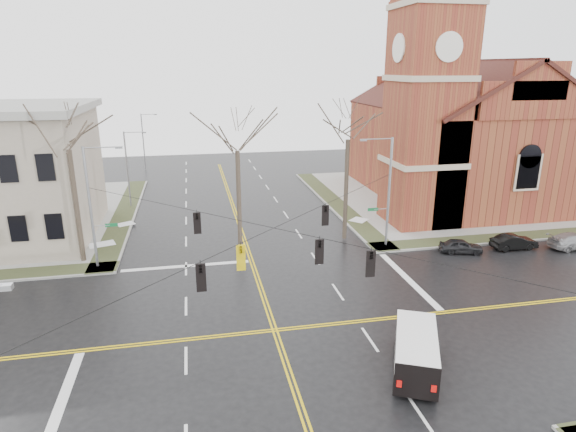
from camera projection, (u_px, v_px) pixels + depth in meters
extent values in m
plane|color=black|center=(275.00, 330.00, 27.57)|extent=(120.00, 120.00, 0.00)
cube|color=gray|center=(450.00, 197.00, 55.68)|extent=(30.00, 30.00, 0.15)
cube|color=#31391F|center=(336.00, 202.00, 53.05)|extent=(2.00, 30.00, 0.02)
cube|color=#31391F|center=(530.00, 235.00, 42.74)|extent=(30.00, 2.00, 0.02)
cube|color=#31391F|center=(124.00, 214.00, 48.80)|extent=(2.00, 30.00, 0.02)
cube|color=gold|center=(273.00, 330.00, 27.55)|extent=(0.12, 100.00, 0.01)
cube|color=gold|center=(277.00, 330.00, 27.59)|extent=(0.12, 100.00, 0.01)
cube|color=gold|center=(275.00, 331.00, 27.46)|extent=(100.00, 0.12, 0.01)
cube|color=gold|center=(274.00, 329.00, 27.68)|extent=(100.00, 0.12, 0.01)
cube|color=silver|center=(186.00, 266.00, 36.45)|extent=(9.50, 0.50, 0.01)
cube|color=silver|center=(57.00, 414.00, 20.90)|extent=(0.50, 9.50, 0.01)
cube|color=silver|center=(408.00, 279.00, 34.24)|extent=(0.50, 9.50, 0.01)
cube|color=maroon|center=(426.00, 118.00, 43.74)|extent=(6.00, 6.00, 20.00)
cube|color=#B9A78E|center=(435.00, 5.00, 40.92)|extent=(6.30, 6.30, 0.50)
cylinder|color=silver|center=(449.00, 47.00, 39.10)|extent=(2.40, 0.15, 2.40)
cylinder|color=silver|center=(399.00, 48.00, 41.38)|extent=(0.15, 2.40, 2.40)
cube|color=maroon|center=(458.00, 153.00, 55.35)|extent=(18.00, 24.00, 10.00)
cube|color=maroon|center=(403.00, 193.00, 48.82)|extent=(2.00, 5.00, 4.40)
cylinder|color=gray|center=(389.00, 193.00, 39.13)|extent=(0.20, 0.20, 9.00)
cylinder|color=gray|center=(381.00, 209.00, 39.42)|extent=(1.20, 0.06, 0.06)
cube|color=#0F5C2E|center=(373.00, 209.00, 39.29)|extent=(0.90, 0.04, 0.25)
cylinder|color=gray|center=(378.00, 139.00, 37.60)|extent=(2.40, 0.08, 0.08)
cube|color=gray|center=(363.00, 140.00, 37.39)|extent=(0.50, 0.22, 0.15)
cylinder|color=gray|center=(90.00, 208.00, 34.78)|extent=(0.20, 0.20, 9.00)
cylinder|color=gray|center=(101.00, 226.00, 35.29)|extent=(1.20, 0.06, 0.06)
cube|color=#0F5C2E|center=(111.00, 225.00, 35.42)|extent=(0.90, 0.04, 0.25)
cylinder|color=gray|center=(101.00, 147.00, 33.70)|extent=(2.40, 0.08, 0.08)
cube|color=gray|center=(119.00, 148.00, 33.94)|extent=(0.50, 0.22, 0.15)
cube|color=gray|center=(2.00, 287.00, 12.41)|extent=(0.50, 0.22, 0.15)
cylinder|color=black|center=(274.00, 228.00, 25.73)|extent=(23.02, 23.02, 0.03)
cylinder|color=black|center=(274.00, 228.00, 25.73)|extent=(23.02, 23.02, 0.03)
imported|color=black|center=(201.00, 278.00, 21.45)|extent=(0.21, 0.26, 1.30)
imported|color=black|center=(325.00, 215.00, 30.46)|extent=(0.21, 0.26, 1.30)
imported|color=yellow|center=(241.00, 258.00, 23.70)|extent=(0.21, 0.26, 1.30)
imported|color=black|center=(197.00, 223.00, 28.94)|extent=(0.21, 0.26, 1.30)
imported|color=black|center=(371.00, 264.00, 22.97)|extent=(0.21, 0.26, 1.30)
imported|color=black|center=(319.00, 252.00, 24.46)|extent=(0.21, 0.26, 1.30)
cylinder|color=gray|center=(127.00, 170.00, 50.52)|extent=(0.16, 0.16, 8.00)
cylinder|color=gray|center=(134.00, 132.00, 49.55)|extent=(2.00, 0.07, 0.07)
cube|color=gray|center=(144.00, 132.00, 49.75)|extent=(0.45, 0.20, 0.13)
cylinder|color=gray|center=(143.00, 142.00, 69.24)|extent=(0.16, 0.16, 8.00)
cylinder|color=gray|center=(148.00, 114.00, 68.27)|extent=(2.00, 0.07, 0.07)
cube|color=gray|center=(155.00, 115.00, 68.47)|extent=(0.45, 0.20, 0.13)
cube|color=white|center=(416.00, 351.00, 23.57)|extent=(3.90, 5.41, 1.62)
cube|color=white|center=(415.00, 333.00, 25.59)|extent=(2.13, 1.60, 1.14)
cube|color=black|center=(416.00, 321.00, 25.74)|extent=(1.65, 0.84, 0.76)
cube|color=black|center=(417.00, 339.00, 23.59)|extent=(3.23, 3.94, 0.52)
cube|color=#B70C0A|center=(399.00, 384.00, 21.40)|extent=(0.24, 0.16, 0.32)
cube|color=#B70C0A|center=(434.00, 389.00, 21.07)|extent=(0.24, 0.16, 0.32)
cube|color=black|center=(414.00, 365.00, 23.82)|extent=(3.96, 5.47, 0.10)
cylinder|color=black|center=(397.00, 344.00, 25.55)|extent=(0.51, 0.73, 0.69)
cylinder|color=black|center=(431.00, 349.00, 25.16)|extent=(0.51, 0.73, 0.69)
cylinder|color=black|center=(396.00, 383.00, 22.45)|extent=(0.51, 0.73, 0.69)
cylinder|color=black|center=(435.00, 388.00, 22.06)|extent=(0.51, 0.73, 0.69)
imported|color=black|center=(461.00, 246.00, 38.89)|extent=(3.62, 2.24, 1.15)
imported|color=black|center=(514.00, 242.00, 39.70)|extent=(3.78, 1.33, 1.25)
imported|color=#97989A|center=(574.00, 241.00, 39.90)|extent=(4.53, 2.03, 1.29)
cylinder|color=#352A22|center=(77.00, 207.00, 35.91)|extent=(0.36, 0.36, 8.57)
cylinder|color=#352A22|center=(239.00, 202.00, 38.23)|extent=(0.36, 0.36, 8.11)
cylinder|color=#352A22|center=(346.00, 190.00, 40.71)|extent=(0.36, 0.36, 8.59)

